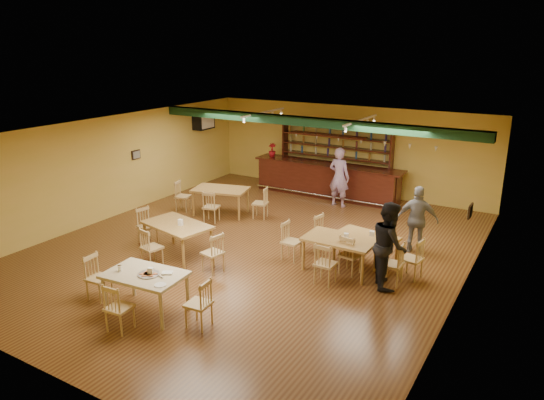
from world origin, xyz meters
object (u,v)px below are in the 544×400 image
Objects in this scene: patron_right_a at (389,245)px; patron_bar at (339,177)px; near_table at (146,293)px; bar_counter at (327,180)px; dining_table_a at (221,201)px; dining_table_b at (365,250)px; dining_table_d at (339,255)px; dining_table_c at (178,240)px.

patron_bar is at bearing 6.40° from patron_right_a.
patron_bar reaches higher than near_table.
bar_counter is 2.74× the size of patron_bar.
dining_table_a is 5.95m from near_table.
patron_right_a is at bearing -33.37° from dining_table_a.
bar_counter is 8.91m from near_table.
dining_table_a is 3.81m from patron_bar.
dining_table_a reaches higher than dining_table_b.
dining_table_d is 1.30m from patron_right_a.
dining_table_c reaches higher than dining_table_d.
dining_table_b is at bearing 36.71° from dining_table_c.
dining_table_d is at bearing 118.88° from patron_bar.
bar_counter is 3.28× the size of dining_table_d.
patron_bar is at bearing 81.81° from near_table.
bar_counter reaches higher than dining_table_b.
dining_table_c is 5.99m from patron_bar.
bar_counter reaches higher than near_table.
dining_table_a reaches higher than dining_table_d.
dining_table_d is (3.72, 1.23, -0.02)m from dining_table_c.
dining_table_d is at bearing 51.06° from near_table.
patron_bar is (-1.96, 4.47, 0.55)m from dining_table_d.
near_table is at bearing 105.78° from patron_right_a.
dining_table_c is at bearing -146.14° from dining_table_b.
dining_table_a is 5.24m from dining_table_b.
patron_right_a is (4.90, 1.09, 0.52)m from dining_table_c.
dining_table_d is 1.05× the size of near_table.
bar_counter is 3.23× the size of dining_table_a.
bar_counter is 1.21m from patron_bar.
dining_table_a is 0.85× the size of patron_bar.
near_table is at bearing -114.53° from dining_table_b.
patron_bar is at bearing 114.28° from dining_table_d.
dining_table_c is at bearing 113.17° from near_table.
bar_counter is at bearing -40.91° from patron_bar.
dining_table_c is (-4.10, -1.89, 0.06)m from dining_table_b.
dining_table_b is 5.13m from near_table.
dining_table_a is 0.86× the size of patron_right_a.
dining_table_a is 5.08m from dining_table_d.
patron_bar reaches higher than dining_table_d.
dining_table_d is (2.75, -5.29, -0.17)m from bar_counter.
dining_table_a is 1.02× the size of dining_table_d.
patron_bar is (1.76, 5.70, 0.53)m from dining_table_c.
bar_counter is at bearing 133.14° from dining_table_b.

